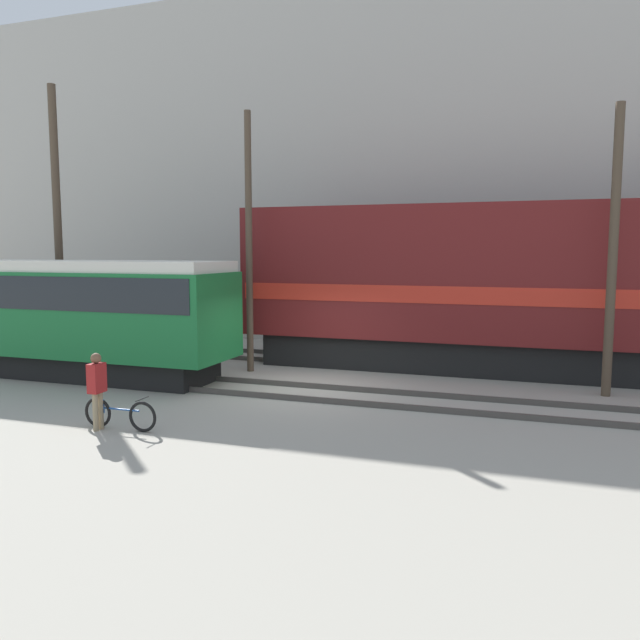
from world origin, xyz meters
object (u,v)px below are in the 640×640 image
Objects in this scene: streetcar at (73,311)px; utility_pole_left at (58,224)px; utility_pole_center at (249,244)px; freight_locomotive at (518,286)px; bicycle at (120,414)px; utility_pole_right at (613,253)px; person at (97,384)px.

streetcar is 4.29m from utility_pole_left.
freight_locomotive is at bearing 17.19° from utility_pole_center.
bicycle is at bearing -129.94° from freight_locomotive.
utility_pole_center is (4.49, 2.35, 1.92)m from streetcar.
bicycle is (-7.41, -8.85, -2.28)m from freight_locomotive.
streetcar is 14.62m from utility_pole_right.
utility_pole_left is (-7.17, 6.51, 4.18)m from bicycle.
utility_pole_center is (-7.59, -2.35, 1.23)m from freight_locomotive.
utility_pole_right reaches higher than freight_locomotive.
person is (-7.82, -9.01, -1.65)m from freight_locomotive.
utility_pole_center is (0.24, 6.66, 2.88)m from person.
streetcar reaches higher than bicycle.
utility_pole_right is at bearing -0.00° from utility_pole_left.
bicycle is 7.40m from utility_pole_center.
freight_locomotive is at bearing 49.02° from person.
freight_locomotive is 14.89m from utility_pole_left.
bicycle is at bearing 20.65° from person.
utility_pole_right is at bearing 33.46° from person.
person is at bearing -45.42° from streetcar.
bicycle is 0.22× the size of utility_pole_center.
bicycle is 1.08× the size of person.
freight_locomotive is 1.71× the size of streetcar.
freight_locomotive reaches higher than streetcar.
freight_locomotive is 9.59× the size of bicycle.
utility_pole_center is at bearing 27.60° from streetcar.
person is at bearing -44.61° from utility_pole_left.
freight_locomotive is 12.05m from person.
utility_pole_center is (6.99, -0.00, -0.66)m from utility_pole_left.
utility_pole_left is 1.17× the size of utility_pole_center.
utility_pole_center is at bearing 87.95° from person.
freight_locomotive is 3.40m from utility_pole_right.
utility_pole_left is at bearing 136.84° from streetcar.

